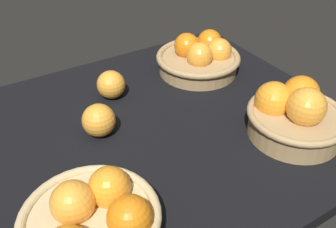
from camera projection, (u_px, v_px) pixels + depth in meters
market_tray at (159, 131)px, 84.50cm from camera, size 84.00×72.00×3.00cm
basket_far_left at (295, 114)px, 79.07cm from camera, size 20.94×20.94×12.24cm
basket_far_right at (92, 220)px, 57.62cm from camera, size 22.28×22.28×10.07cm
basket_near_left at (200, 58)px, 101.95cm from camera, size 22.83×22.83×10.17cm
loose_orange_front_gap at (111, 85)px, 91.30cm from camera, size 6.96×6.96×6.96cm
loose_orange_side_gap at (99, 120)px, 79.29cm from camera, size 7.19×7.19×7.19cm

